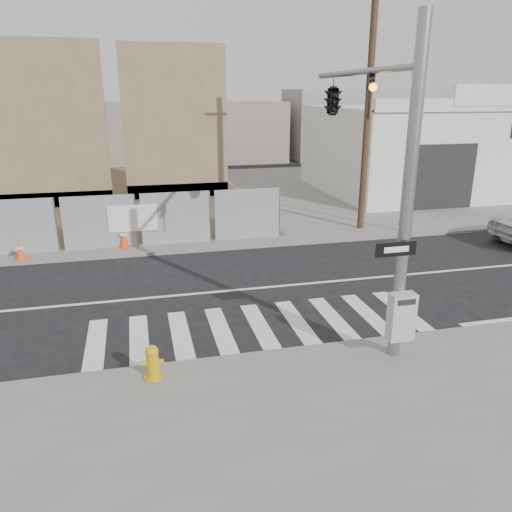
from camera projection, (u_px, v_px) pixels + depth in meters
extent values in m
plane|color=black|center=(239.00, 290.00, 15.03)|extent=(100.00, 100.00, 0.00)
cube|color=slate|center=(188.00, 198.00, 27.94)|extent=(50.00, 20.00, 0.12)
cylinder|color=gray|center=(408.00, 199.00, 10.04)|extent=(0.26, 0.26, 7.00)
cylinder|color=gray|center=(360.00, 72.00, 11.66)|extent=(0.14, 5.20, 0.14)
cube|color=#B2B2AF|center=(401.00, 317.00, 10.53)|extent=(0.55, 0.30, 1.05)
cube|color=black|center=(396.00, 249.00, 10.14)|extent=(0.90, 0.03, 0.30)
cube|color=silver|center=(396.00, 249.00, 10.12)|extent=(0.55, 0.01, 0.12)
imported|color=black|center=(370.00, 97.00, 11.28)|extent=(0.16, 0.20, 1.00)
imported|color=black|center=(333.00, 96.00, 13.31)|extent=(0.53, 2.48, 1.00)
cylinder|color=gray|center=(408.00, 169.00, 20.23)|extent=(0.12, 0.12, 5.20)
imported|color=black|center=(414.00, 105.00, 19.46)|extent=(0.16, 0.20, 1.00)
cube|color=brown|center=(42.00, 126.00, 24.18)|extent=(6.00, 0.50, 8.00)
cube|color=brown|center=(53.00, 198.00, 25.67)|extent=(6.00, 1.30, 0.80)
cube|color=brown|center=(175.00, 123.00, 26.57)|extent=(5.50, 0.50, 8.00)
cube|color=brown|center=(178.00, 189.00, 28.06)|extent=(5.50, 1.30, 0.80)
cube|color=silver|center=(426.00, 149.00, 29.41)|extent=(12.00, 10.00, 4.80)
cube|color=silver|center=(488.00, 105.00, 23.98)|extent=(12.00, 0.30, 0.60)
cube|color=silver|center=(491.00, 95.00, 23.80)|extent=(4.00, 0.30, 1.00)
cube|color=black|center=(444.00, 177.00, 24.57)|extent=(3.40, 0.06, 3.20)
cylinder|color=#473321|center=(368.00, 107.00, 19.98)|extent=(0.28, 0.28, 10.00)
cylinder|color=#CD9C0B|center=(154.00, 377.00, 10.17)|extent=(0.45, 0.45, 0.04)
cylinder|color=#CD9C0B|center=(153.00, 365.00, 10.08)|extent=(0.29, 0.29, 0.57)
sphere|color=#CD9C0B|center=(152.00, 352.00, 9.99)|extent=(0.27, 0.27, 0.27)
cylinder|color=#CD9C0B|center=(145.00, 363.00, 10.03)|extent=(0.15, 0.13, 0.11)
cylinder|color=#CD9C0B|center=(160.00, 362.00, 10.10)|extent=(0.15, 0.13, 0.11)
cube|color=#FF520D|center=(21.00, 260.00, 17.34)|extent=(0.39, 0.39, 0.03)
cone|color=#FF520D|center=(20.00, 251.00, 17.24)|extent=(0.35, 0.35, 0.68)
cylinder|color=silver|center=(20.00, 248.00, 17.21)|extent=(0.26, 0.26, 0.08)
cube|color=#FF420D|center=(124.00, 247.00, 18.81)|extent=(0.52, 0.52, 0.03)
cone|color=#FF420D|center=(124.00, 237.00, 18.70)|extent=(0.47, 0.47, 0.78)
cylinder|color=silver|center=(123.00, 234.00, 18.66)|extent=(0.30, 0.30, 0.09)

